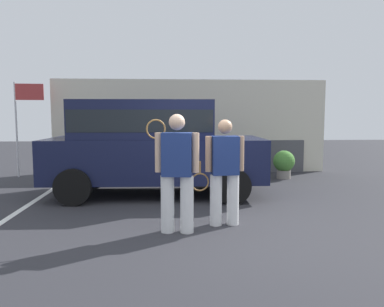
{
  "coord_description": "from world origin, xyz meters",
  "views": [
    {
      "loc": [
        -0.72,
        -5.54,
        1.75
      ],
      "look_at": [
        -0.27,
        1.2,
        1.05
      ],
      "focal_mm": 35.05,
      "sensor_mm": 36.0,
      "label": 1
    }
  ],
  "objects_px": {
    "tennis_player_woman": "(224,171)",
    "flag_pole": "(23,111)",
    "parked_suv": "(151,143)",
    "tennis_player_man": "(177,171)",
    "potted_plant_by_porch": "(284,163)"
  },
  "relations": [
    {
      "from": "potted_plant_by_porch",
      "to": "flag_pole",
      "type": "bearing_deg",
      "value": 173.91
    },
    {
      "from": "potted_plant_by_porch",
      "to": "parked_suv",
      "type": "bearing_deg",
      "value": -152.49
    },
    {
      "from": "tennis_player_woman",
      "to": "potted_plant_by_porch",
      "type": "height_order",
      "value": "tennis_player_woman"
    },
    {
      "from": "tennis_player_woman",
      "to": "flag_pole",
      "type": "distance_m",
      "value": 7.09
    },
    {
      "from": "flag_pole",
      "to": "potted_plant_by_porch",
      "type": "bearing_deg",
      "value": -6.09
    },
    {
      "from": "tennis_player_man",
      "to": "potted_plant_by_porch",
      "type": "bearing_deg",
      "value": -115.94
    },
    {
      "from": "flag_pole",
      "to": "tennis_player_woman",
      "type": "bearing_deg",
      "value": -45.61
    },
    {
      "from": "tennis_player_man",
      "to": "flag_pole",
      "type": "bearing_deg",
      "value": -44.3
    },
    {
      "from": "tennis_player_man",
      "to": "potted_plant_by_porch",
      "type": "xyz_separation_m",
      "value": [
        3.07,
        4.58,
        -0.49
      ]
    },
    {
      "from": "tennis_player_woman",
      "to": "potted_plant_by_porch",
      "type": "bearing_deg",
      "value": -123.47
    },
    {
      "from": "tennis_player_man",
      "to": "potted_plant_by_porch",
      "type": "distance_m",
      "value": 5.53
    },
    {
      "from": "tennis_player_man",
      "to": "parked_suv",
      "type": "bearing_deg",
      "value": -71.88
    },
    {
      "from": "tennis_player_woman",
      "to": "tennis_player_man",
      "type": "bearing_deg",
      "value": 18.88
    },
    {
      "from": "tennis_player_woman",
      "to": "flag_pole",
      "type": "bearing_deg",
      "value": -50.51
    },
    {
      "from": "parked_suv",
      "to": "tennis_player_man",
      "type": "height_order",
      "value": "parked_suv"
    }
  ]
}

